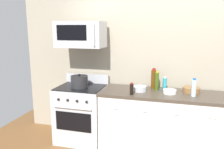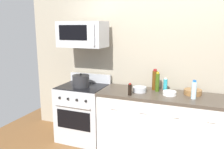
{
  "view_description": "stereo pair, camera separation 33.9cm",
  "coord_description": "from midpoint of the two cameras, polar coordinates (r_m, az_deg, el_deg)",
  "views": [
    {
      "loc": [
        0.11,
        -3.25,
        1.85
      ],
      "look_at": [
        -0.77,
        -0.05,
        1.16
      ],
      "focal_mm": 36.04,
      "sensor_mm": 36.0,
      "label": 1
    },
    {
      "loc": [
        0.43,
        -3.15,
        1.85
      ],
      "look_at": [
        -0.77,
        -0.05,
        1.16
      ],
      "focal_mm": 36.04,
      "sensor_mm": 36.0,
      "label": 2
    }
  ],
  "objects": [
    {
      "name": "range_oven",
      "position": [
        3.82,
        -10.27,
        -9.63
      ],
      "size": [
        0.76,
        0.69,
        1.07
      ],
      "color": "#B7BABF",
      "rests_on": "ground_plane"
    },
    {
      "name": "bowl_wooden_salad",
      "position": [
        3.45,
        16.85,
        -3.72
      ],
      "size": [
        0.25,
        0.25,
        0.07
      ],
      "color": "brown",
      "rests_on": "countertop_slab"
    },
    {
      "name": "bottle_soy_sauce_dark",
      "position": [
        3.18,
        1.97,
        -3.75
      ],
      "size": [
        0.05,
        0.05,
        0.17
      ],
      "color": "black",
      "rests_on": "countertop_slab"
    },
    {
      "name": "bottle_water_clear",
      "position": [
        3.24,
        17.29,
        -3.26
      ],
      "size": [
        0.07,
        0.07,
        0.25
      ],
      "color": "silver",
      "rests_on": "countertop_slab"
    },
    {
      "name": "back_wall",
      "position": [
        3.65,
        10.95,
        3.65
      ],
      "size": [
        4.95,
        0.1,
        2.7
      ],
      "primitive_type": "cube",
      "color": "#9E937F",
      "rests_on": "ground_plane"
    },
    {
      "name": "microwave",
      "position": [
        3.61,
        -10.7,
        9.95
      ],
      "size": [
        0.74,
        0.44,
        0.4
      ],
      "color": "#B7BABF"
    },
    {
      "name": "counter_unit",
      "position": [
        3.5,
        9.82,
        -11.87
      ],
      "size": [
        1.86,
        0.66,
        0.92
      ],
      "color": "white",
      "rests_on": "ground_plane"
    },
    {
      "name": "bottle_dish_soap",
      "position": [
        3.43,
        10.48,
        -2.45
      ],
      "size": [
        0.06,
        0.06,
        0.22
      ],
      "color": "teal",
      "rests_on": "countertop_slab"
    },
    {
      "name": "bottle_olive_oil",
      "position": [
        3.43,
        8.55,
        -1.7
      ],
      "size": [
        0.06,
        0.06,
        0.29
      ],
      "color": "#385114",
      "rests_on": "countertop_slab"
    },
    {
      "name": "bowl_white_ceramic",
      "position": [
        3.32,
        11.62,
        -4.25
      ],
      "size": [
        0.19,
        0.19,
        0.06
      ],
      "color": "white",
      "rests_on": "countertop_slab"
    },
    {
      "name": "stockpot",
      "position": [
        3.62,
        -10.94,
        -1.81
      ],
      "size": [
        0.27,
        0.27,
        0.22
      ],
      "color": "#262628",
      "rests_on": "range_oven"
    },
    {
      "name": "bowl_steel_prep",
      "position": [
        3.37,
        4.21,
        -3.6
      ],
      "size": [
        0.2,
        0.2,
        0.08
      ],
      "color": "#B2B5BA",
      "rests_on": "countertop_slab"
    },
    {
      "name": "bottle_wine_amber",
      "position": [
        3.51,
        7.82,
        -1.17
      ],
      "size": [
        0.08,
        0.08,
        0.32
      ],
      "color": "#59330F",
      "rests_on": "countertop_slab"
    }
  ]
}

